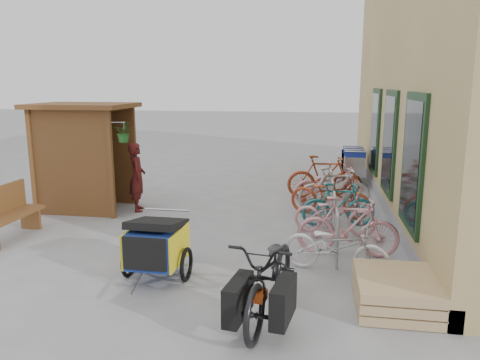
# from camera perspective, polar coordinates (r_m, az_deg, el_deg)

# --- Properties ---
(ground) EXTENTS (80.00, 80.00, 0.00)m
(ground) POSITION_cam_1_polar(r_m,az_deg,el_deg) (8.01, -5.32, -9.08)
(ground) COLOR #9B9B9E
(kiosk) EXTENTS (2.49, 1.65, 2.40)m
(kiosk) POSITION_cam_1_polar(r_m,az_deg,el_deg) (11.09, -18.86, 4.44)
(kiosk) COLOR brown
(kiosk) RESTS_ON ground
(bike_rack) EXTENTS (0.05, 5.35, 0.86)m
(bike_rack) POSITION_cam_1_polar(r_m,az_deg,el_deg) (9.93, 11.17, -2.03)
(bike_rack) COLOR #A5A8AD
(bike_rack) RESTS_ON ground
(pallet_stack) EXTENTS (1.00, 1.20, 0.40)m
(pallet_stack) POSITION_cam_1_polar(r_m,az_deg,el_deg) (6.50, 18.44, -12.79)
(pallet_stack) COLOR tan
(pallet_stack) RESTS_ON ground
(bench) EXTENTS (0.49, 1.56, 0.98)m
(bench) POSITION_cam_1_polar(r_m,az_deg,el_deg) (9.65, -26.70, -3.58)
(bench) COLOR brown
(bench) RESTS_ON ground
(shopping_carts) EXTENTS (0.58, 1.97, 1.05)m
(shopping_carts) POSITION_cam_1_polar(r_m,az_deg,el_deg) (14.01, 13.53, 2.26)
(shopping_carts) COLOR silver
(shopping_carts) RESTS_ON ground
(child_trailer) EXTENTS (0.97, 1.63, 0.96)m
(child_trailer) POSITION_cam_1_polar(r_m,az_deg,el_deg) (7.03, -10.14, -7.61)
(child_trailer) COLOR navy
(child_trailer) RESTS_ON ground
(cargo_bike) EXTENTS (1.02, 2.15, 1.08)m
(cargo_bike) POSITION_cam_1_polar(r_m,az_deg,el_deg) (5.81, 3.79, -11.68)
(cargo_bike) COLOR black
(cargo_bike) RESTS_ON ground
(person_kiosk) EXTENTS (0.55, 0.66, 1.55)m
(person_kiosk) POSITION_cam_1_polar(r_m,az_deg,el_deg) (10.72, -12.43, 0.35)
(person_kiosk) COLOR maroon
(person_kiosk) RESTS_ON ground
(bike_0) EXTENTS (1.74, 1.07, 0.86)m
(bike_0) POSITION_cam_1_polar(r_m,az_deg,el_deg) (7.24, 11.65, -7.96)
(bike_0) COLOR silver
(bike_0) RESTS_ON ground
(bike_1) EXTENTS (1.70, 0.54, 1.01)m
(bike_1) POSITION_cam_1_polar(r_m,az_deg,el_deg) (7.98, 12.99, -5.60)
(bike_1) COLOR #CD858E
(bike_1) RESTS_ON ground
(bike_2) EXTENTS (1.60, 0.77, 0.81)m
(bike_2) POSITION_cam_1_polar(r_m,az_deg,el_deg) (9.09, 11.45, -4.04)
(bike_2) COLOR #CD858E
(bike_2) RESTS_ON ground
(bike_3) EXTENTS (1.53, 0.66, 0.89)m
(bike_3) POSITION_cam_1_polar(r_m,az_deg,el_deg) (9.60, 11.92, -2.98)
(bike_3) COLOR #1D6D76
(bike_3) RESTS_ON ground
(bike_4) EXTENTS (1.86, 1.10, 0.92)m
(bike_4) POSITION_cam_1_polar(r_m,az_deg,el_deg) (10.27, 10.91, -1.86)
(bike_4) COLOR maroon
(bike_4) RESTS_ON ground
(bike_5) EXTENTS (1.73, 0.86, 1.00)m
(bike_5) POSITION_cam_1_polar(r_m,az_deg,el_deg) (10.70, 11.50, -1.12)
(bike_5) COLOR silver
(bike_5) RESTS_ON ground
(bike_6) EXTENTS (1.82, 1.10, 0.90)m
(bike_6) POSITION_cam_1_polar(r_m,az_deg,el_deg) (11.41, 10.78, -0.55)
(bike_6) COLOR #CD858E
(bike_6) RESTS_ON ground
(bike_7) EXTENTS (1.85, 0.69, 1.09)m
(bike_7) POSITION_cam_1_polar(r_m,az_deg,el_deg) (11.81, 10.18, 0.35)
(bike_7) COLOR maroon
(bike_7) RESTS_ON ground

